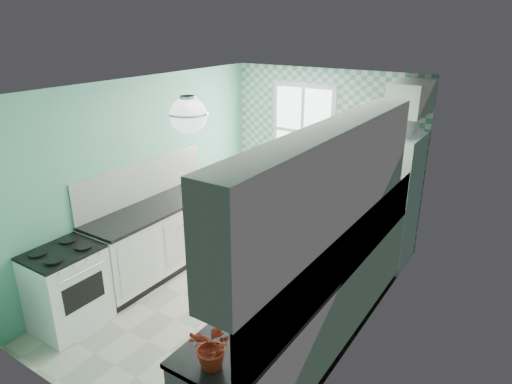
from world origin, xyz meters
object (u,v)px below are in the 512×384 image
Objects in this scene: stove at (67,287)px; sink at (354,233)px; ceiling_light at (188,115)px; microwave at (393,122)px; fruit_bowl at (263,316)px; potted_plant at (213,347)px; fridge at (384,198)px.

sink is at bearing 36.61° from stove.
ceiling_light reaches higher than microwave.
potted_plant is (0.00, -0.62, 0.14)m from fruit_bowl.
stove is at bearing -176.85° from fruit_bowl.
microwave is (2.31, 3.32, 1.47)m from stove.
fruit_bowl is at bearing 90.00° from potted_plant.
ceiling_light is 1.90m from fruit_bowl.
microwave reaches higher than potted_plant.
stove is 4.30m from microwave.
microwave reaches higher than fridge.
potted_plant is (1.20, -1.22, -1.22)m from ceiling_light.
fridge reaches higher than potted_plant.
ceiling_light is 2.33m from stove.
stove is (-2.31, -3.32, -0.43)m from fridge.
fridge is 2.02× the size of stove.
fruit_bowl reaches higher than stove.
sink reaches higher than potted_plant.
microwave is at bearing 51.90° from stove.
fridge is 4.06m from stove.
fridge is 3.35× the size of sink.
fridge is (1.11, 2.59, -1.43)m from ceiling_light.
fruit_bowl is (2.40, 0.13, 0.51)m from stove.
microwave is (-0.09, 1.31, 1.01)m from sink.
ceiling_light is 0.40× the size of stove.
sink is at bearing 46.69° from ceiling_light.
ceiling_light is at bearing 134.45° from potted_plant.
ceiling_light is 0.62× the size of microwave.
fridge is at bearing 95.67° from sink.
ceiling_light is at bearing 153.49° from fruit_bowl.
fruit_bowl is at bearing 91.64° from microwave.
sink is 0.94× the size of microwave.
fruit_bowl is at bearing -26.51° from ceiling_light.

